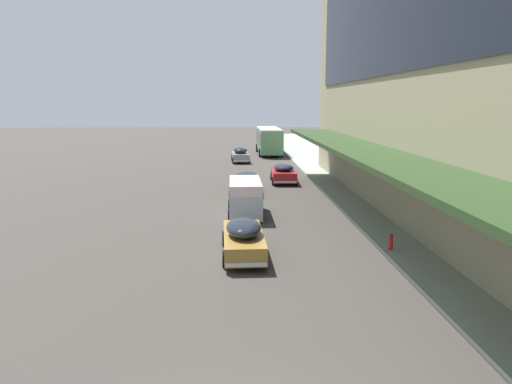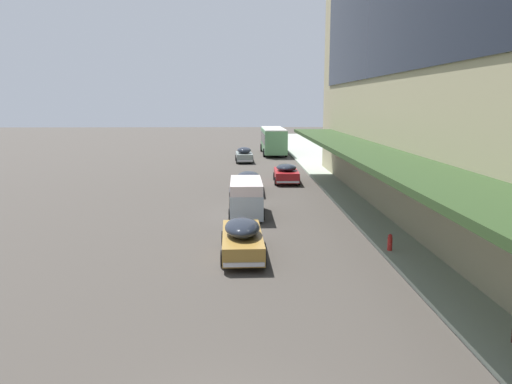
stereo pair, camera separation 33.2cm
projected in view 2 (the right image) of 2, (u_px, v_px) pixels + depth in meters
The scene contains 7 objects.
transit_bus_kerbside_front at pixel (273, 139), 60.32m from camera, with size 2.86×9.93×3.16m.
sedan_far_back at pixel (286, 173), 39.04m from camera, with size 2.01×4.38×1.48m.
sedan_second_near at pixel (242, 237), 20.41m from camera, with size 1.83×4.92×1.55m.
sedan_lead_near at pixel (244, 155), 52.51m from camera, with size 1.92×4.52×1.59m.
sedan_oncoming_front at pixel (248, 182), 34.91m from camera, with size 1.88×4.92×1.47m.
vw_van at pixel (246, 195), 27.82m from camera, with size 1.93×4.56×1.96m.
fire_hydrant at pixel (390, 242), 20.67m from camera, with size 0.20×0.40×0.70m.
Camera 2 is at (0.21, -7.86, 6.22)m, focal length 35.00 mm.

